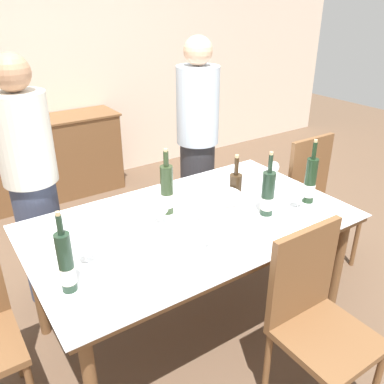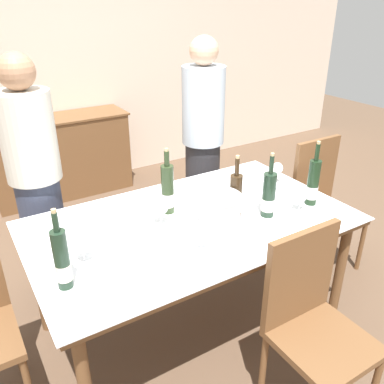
# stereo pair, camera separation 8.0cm
# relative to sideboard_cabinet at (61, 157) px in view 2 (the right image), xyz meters

# --- Properties ---
(ground_plane) EXTENTS (12.00, 12.00, 0.00)m
(ground_plane) POSITION_rel_sideboard_cabinet_xyz_m (0.15, -2.34, -0.41)
(ground_plane) COLOR brown
(back_wall) EXTENTS (8.00, 0.10, 2.80)m
(back_wall) POSITION_rel_sideboard_cabinet_xyz_m (0.15, 0.29, 0.99)
(back_wall) COLOR beige
(back_wall) RESTS_ON ground_plane
(sideboard_cabinet) EXTENTS (1.40, 0.46, 0.83)m
(sideboard_cabinet) POSITION_rel_sideboard_cabinet_xyz_m (0.00, 0.00, 0.00)
(sideboard_cabinet) COLOR brown
(sideboard_cabinet) RESTS_ON ground_plane
(dining_table) EXTENTS (1.82, 1.07, 0.76)m
(dining_table) POSITION_rel_sideboard_cabinet_xyz_m (0.15, -2.34, 0.28)
(dining_table) COLOR brown
(dining_table) RESTS_ON ground_plane
(ice_bucket) EXTENTS (0.23, 0.23, 0.20)m
(ice_bucket) POSITION_rel_sideboard_cabinet_xyz_m (0.23, -2.49, 0.45)
(ice_bucket) COLOR white
(ice_bucket) RESTS_ON dining_table
(wine_bottle_0) EXTENTS (0.08, 0.08, 0.40)m
(wine_bottle_0) POSITION_rel_sideboard_cabinet_xyz_m (0.08, -2.18, 0.48)
(wine_bottle_0) COLOR #28381E
(wine_bottle_0) RESTS_ON dining_table
(wine_bottle_1) EXTENTS (0.07, 0.07, 0.37)m
(wine_bottle_1) POSITION_rel_sideboard_cabinet_xyz_m (0.39, -2.43, 0.47)
(wine_bottle_1) COLOR #332314
(wine_bottle_1) RESTS_ON dining_table
(wine_bottle_2) EXTENTS (0.07, 0.07, 0.40)m
(wine_bottle_2) POSITION_rel_sideboard_cabinet_xyz_m (0.88, -2.55, 0.48)
(wine_bottle_2) COLOR black
(wine_bottle_2) RESTS_ON dining_table
(wine_bottle_3) EXTENTS (0.08, 0.08, 0.39)m
(wine_bottle_3) POSITION_rel_sideboard_cabinet_xyz_m (0.55, -2.52, 0.47)
(wine_bottle_3) COLOR #1E3323
(wine_bottle_3) RESTS_ON dining_table
(wine_bottle_4) EXTENTS (0.07, 0.07, 0.39)m
(wine_bottle_4) POSITION_rel_sideboard_cabinet_xyz_m (-0.63, -2.55, 0.48)
(wine_bottle_4) COLOR #1E3323
(wine_bottle_4) RESTS_ON dining_table
(wine_glass_0) EXTENTS (0.07, 0.07, 0.13)m
(wine_glass_0) POSITION_rel_sideboard_cabinet_xyz_m (0.76, -2.57, 0.43)
(wine_glass_0) COLOR white
(wine_glass_0) RESTS_ON dining_table
(wine_glass_1) EXTENTS (0.08, 0.08, 0.15)m
(wine_glass_1) POSITION_rel_sideboard_cabinet_xyz_m (0.91, -2.20, 0.45)
(wine_glass_1) COLOR white
(wine_glass_1) RESTS_ON dining_table
(wine_glass_2) EXTENTS (0.08, 0.08, 0.14)m
(wine_glass_2) POSITION_rel_sideboard_cabinet_xyz_m (0.39, -2.30, 0.44)
(wine_glass_2) COLOR white
(wine_glass_2) RESTS_ON dining_table
(wine_glass_3) EXTENTS (0.08, 0.08, 0.15)m
(wine_glass_3) POSITION_rel_sideboard_cabinet_xyz_m (-0.02, -2.29, 0.45)
(wine_glass_3) COLOR white
(wine_glass_3) RESTS_ON dining_table
(wine_glass_4) EXTENTS (0.08, 0.08, 0.14)m
(wine_glass_4) POSITION_rel_sideboard_cabinet_xyz_m (-0.50, -2.41, 0.43)
(wine_glass_4) COLOR white
(wine_glass_4) RESTS_ON dining_table
(wine_glass_5) EXTENTS (0.07, 0.07, 0.14)m
(wine_glass_5) POSITION_rel_sideboard_cabinet_xyz_m (0.03, -2.62, 0.44)
(wine_glass_5) COLOR white
(wine_glass_5) RESTS_ON dining_table
(chair_right_end) EXTENTS (0.42, 0.42, 0.98)m
(chair_right_end) POSITION_rel_sideboard_cabinet_xyz_m (1.35, -2.25, 0.13)
(chair_right_end) COLOR brown
(chair_right_end) RESTS_ON ground_plane
(chair_near_front) EXTENTS (0.42, 0.42, 0.97)m
(chair_near_front) POSITION_rel_sideboard_cabinet_xyz_m (0.34, -3.10, 0.14)
(chair_near_front) COLOR brown
(chair_near_front) RESTS_ON ground_plane
(person_host) EXTENTS (0.33, 0.33, 1.64)m
(person_host) POSITION_rel_sideboard_cabinet_xyz_m (-0.52, -1.55, 0.41)
(person_host) COLOR #383F56
(person_host) RESTS_ON ground_plane
(person_guest_left) EXTENTS (0.33, 0.33, 1.66)m
(person_guest_left) POSITION_rel_sideboard_cabinet_xyz_m (0.78, -1.47, 0.42)
(person_guest_left) COLOR #2D2D33
(person_guest_left) RESTS_ON ground_plane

